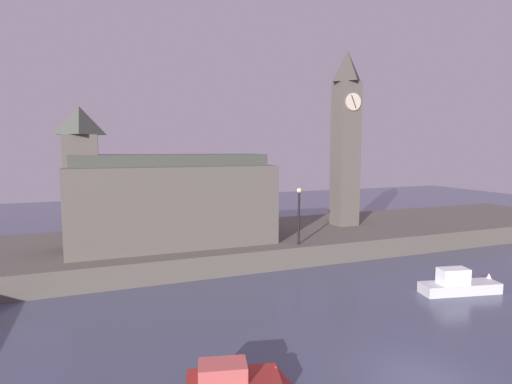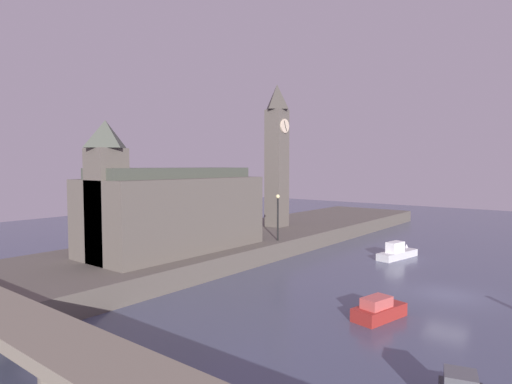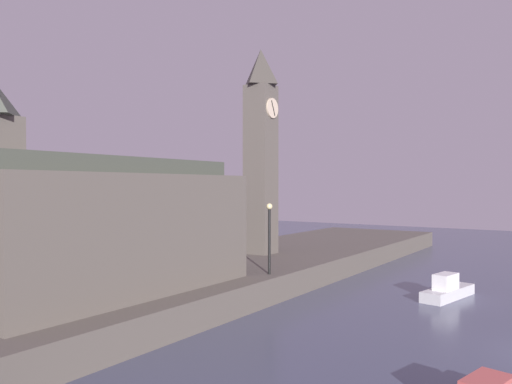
# 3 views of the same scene
# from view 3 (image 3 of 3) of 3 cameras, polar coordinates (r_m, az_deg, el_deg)

# --- Properties ---
(far_embankment) EXTENTS (70.00, 12.00, 1.50)m
(far_embankment) POSITION_cam_3_polar(r_m,az_deg,el_deg) (31.06, -9.16, -10.23)
(far_embankment) COLOR #5B544C
(far_embankment) RESTS_ON ground
(clock_tower) EXTENTS (2.15, 2.20, 15.44)m
(clock_tower) POSITION_cam_3_polar(r_m,az_deg,el_deg) (38.55, 0.54, 4.91)
(clock_tower) COLOR #5B544C
(clock_tower) RESTS_ON far_embankment
(parliament_hall) EXTENTS (14.34, 6.50, 9.72)m
(parliament_hall) POSITION_cam_3_polar(r_m,az_deg,el_deg) (25.43, -17.06, -3.61)
(parliament_hall) COLOR #5B544C
(parliament_hall) RESTS_ON far_embankment
(streetlamp) EXTENTS (0.36, 0.36, 4.12)m
(streetlamp) POSITION_cam_3_polar(r_m,az_deg,el_deg) (29.51, 1.51, -4.32)
(streetlamp) COLOR black
(streetlamp) RESTS_ON far_embankment
(boat_ferry_white) EXTENTS (5.39, 2.17, 1.77)m
(boat_ferry_white) POSITION_cam_3_polar(r_m,az_deg,el_deg) (32.91, 20.90, -10.13)
(boat_ferry_white) COLOR silver
(boat_ferry_white) RESTS_ON ground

